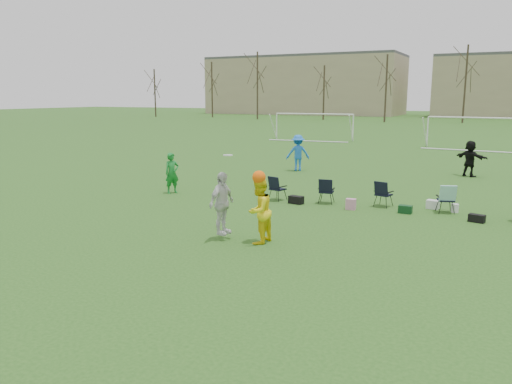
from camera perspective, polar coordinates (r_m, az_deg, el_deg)
The scene contains 9 objects.
ground at distance 12.44m, azimuth -4.23°, elevation -8.21°, with size 260.00×260.00×0.00m, color #234E18.
fielder_green_near at distance 21.37m, azimuth -9.58°, elevation 2.15°, with size 0.63×0.41×1.72m, color #157929.
fielder_blue at distance 27.48m, azimuth 4.81°, elevation 4.47°, with size 1.27×0.73×1.97m, color blue.
fielder_black at distance 27.70m, azimuth 23.26°, elevation 3.54°, with size 1.71×0.54×1.84m, color black.
center_contest at distance 14.02m, azimuth -1.45°, elevation -1.72°, with size 1.77×1.16×2.47m.
sideline_setup at distance 18.67m, azimuth 17.18°, elevation -0.42°, with size 9.38×1.81×1.86m.
goal_left at distance 46.95m, azimuth 6.63°, elevation 8.28°, with size 7.39×0.76×2.46m.
goal_mid at distance 42.18m, azimuth 23.96°, elevation 7.12°, with size 7.40×0.63×2.46m.
tree_line at distance 80.13m, azimuth 22.86°, elevation 10.87°, with size 110.28×3.28×11.40m.
Camera 1 is at (6.05, -10.07, 4.08)m, focal length 35.00 mm.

